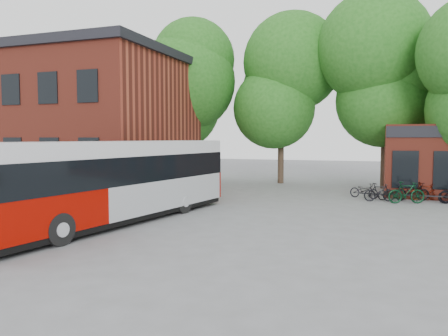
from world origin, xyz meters
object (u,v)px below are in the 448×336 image
(city_bus, at_px, (113,182))
(bicycle_3, at_px, (406,193))
(bicycle_1, at_px, (379,192))
(bicycle_4, at_px, (412,192))
(bicycle_5, at_px, (425,192))
(bus_shelter, at_px, (36,187))
(bicycle_0, at_px, (364,190))
(bicycle_2, at_px, (392,192))

(city_bus, distance_m, bicycle_3, 14.27)
(bicycle_1, relative_size, bicycle_4, 0.86)
(bicycle_4, relative_size, bicycle_5, 1.19)
(bus_shelter, height_order, bicycle_0, bus_shelter)
(city_bus, height_order, bicycle_4, city_bus)
(bicycle_4, bearing_deg, bicycle_0, 65.26)
(bicycle_0, distance_m, bicycle_5, 3.05)
(bicycle_3, height_order, bicycle_5, bicycle_3)
(city_bus, relative_size, bicycle_1, 7.90)
(bicycle_3, xyz_separation_m, bicycle_4, (0.33, 1.19, -0.07))
(city_bus, bearing_deg, bicycle_3, 49.18)
(bus_shelter, xyz_separation_m, bicycle_4, (13.84, 11.58, -0.97))
(bus_shelter, xyz_separation_m, bicycle_2, (12.86, 11.45, -1.04))
(bicycle_4, bearing_deg, bicycle_2, 76.09)
(bicycle_5, bearing_deg, city_bus, 116.74)
(bicycle_1, relative_size, bicycle_2, 1.01)
(bus_shelter, relative_size, bicycle_5, 4.58)
(bicycle_2, height_order, bicycle_5, bicycle_5)
(bicycle_0, relative_size, bicycle_2, 1.04)
(city_bus, bearing_deg, bicycle_2, 54.07)
(city_bus, xyz_separation_m, bicycle_3, (10.99, 9.05, -1.02))
(bicycle_0, bearing_deg, bicycle_3, -99.25)
(bicycle_2, bearing_deg, bicycle_3, -170.75)
(bus_shelter, distance_m, city_bus, 2.85)
(bus_shelter, bearing_deg, city_bus, 27.97)
(bus_shelter, distance_m, bicycle_3, 17.06)
(city_bus, relative_size, bicycle_4, 6.80)
(city_bus, bearing_deg, bicycle_4, 51.85)
(bicycle_2, height_order, bicycle_4, bicycle_4)
(bicycle_1, distance_m, bicycle_4, 1.84)
(bicycle_2, bearing_deg, bicycle_1, 118.29)
(city_bus, xyz_separation_m, bicycle_1, (9.71, 9.36, -1.10))
(bus_shelter, bearing_deg, bicycle_3, 37.55)
(city_bus, xyz_separation_m, bicycle_5, (11.97, 10.55, -1.11))
(bicycle_3, distance_m, bicycle_5, 1.80)
(bicycle_3, bearing_deg, city_bus, 108.98)
(bus_shelter, height_order, bicycle_3, bus_shelter)
(city_bus, height_order, bicycle_1, city_bus)
(bus_shelter, distance_m, bicycle_5, 18.77)
(bicycle_1, height_order, bicycle_3, bicycle_3)
(city_bus, bearing_deg, bicycle_0, 59.00)
(bicycle_0, relative_size, bicycle_3, 0.88)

